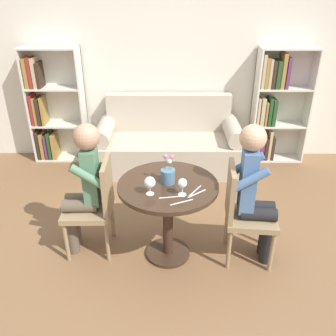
# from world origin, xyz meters

# --- Properties ---
(ground_plane) EXTENTS (16.00, 16.00, 0.00)m
(ground_plane) POSITION_xyz_m (0.00, 0.00, 0.00)
(ground_plane) COLOR brown
(back_wall) EXTENTS (5.20, 0.05, 2.70)m
(back_wall) POSITION_xyz_m (0.00, 2.20, 1.35)
(back_wall) COLOR silver
(back_wall) RESTS_ON ground_plane
(round_table) EXTENTS (0.84, 0.84, 0.75)m
(round_table) POSITION_xyz_m (0.00, 0.00, 0.57)
(round_table) COLOR #382619
(round_table) RESTS_ON ground_plane
(couch) EXTENTS (1.87, 0.80, 0.92)m
(couch) POSITION_xyz_m (0.00, 1.77, 0.31)
(couch) COLOR #B7A893
(couch) RESTS_ON ground_plane
(bookshelf_left) EXTENTS (0.73, 0.28, 1.52)m
(bookshelf_left) POSITION_xyz_m (-1.58, 2.04, 0.72)
(bookshelf_left) COLOR silver
(bookshelf_left) RESTS_ON ground_plane
(bookshelf_right) EXTENTS (0.73, 0.28, 1.52)m
(bookshelf_right) POSITION_xyz_m (1.40, 2.03, 0.76)
(bookshelf_right) COLOR silver
(bookshelf_right) RESTS_ON ground_plane
(chair_left) EXTENTS (0.43, 0.43, 0.90)m
(chair_left) POSITION_xyz_m (-0.64, 0.09, 0.49)
(chair_left) COLOR #937A56
(chair_left) RESTS_ON ground_plane
(chair_right) EXTENTS (0.45, 0.45, 0.90)m
(chair_right) POSITION_xyz_m (0.64, -0.01, 0.49)
(chair_right) COLOR #937A56
(chair_right) RESTS_ON ground_plane
(person_left) EXTENTS (0.42, 0.34, 1.23)m
(person_left) POSITION_xyz_m (-0.73, 0.09, 0.67)
(person_left) COLOR brown
(person_left) RESTS_ON ground_plane
(person_right) EXTENTS (0.44, 0.36, 1.27)m
(person_right) POSITION_xyz_m (0.73, -0.02, 0.68)
(person_right) COLOR black
(person_right) RESTS_ON ground_plane
(wine_glass_left) EXTENTS (0.09, 0.09, 0.15)m
(wine_glass_left) POSITION_xyz_m (-0.14, -0.16, 0.85)
(wine_glass_left) COLOR white
(wine_glass_left) RESTS_ON round_table
(wine_glass_right) EXTENTS (0.07, 0.07, 0.14)m
(wine_glass_right) POSITION_xyz_m (0.11, -0.17, 0.85)
(wine_glass_right) COLOR white
(wine_glass_right) RESTS_ON round_table
(flower_vase) EXTENTS (0.12, 0.12, 0.26)m
(flower_vase) POSITION_xyz_m (0.00, 0.02, 0.82)
(flower_vase) COLOR slate
(flower_vase) RESTS_ON round_table
(knife_left_setting) EXTENTS (0.11, 0.17, 0.00)m
(knife_left_setting) POSITION_xyz_m (0.22, -0.11, 0.75)
(knife_left_setting) COLOR silver
(knife_left_setting) RESTS_ON round_table
(fork_left_setting) EXTENTS (0.18, 0.09, 0.00)m
(fork_left_setting) POSITION_xyz_m (0.10, -0.28, 0.75)
(fork_left_setting) COLOR silver
(fork_left_setting) RESTS_ON round_table
(knife_right_setting) EXTENTS (0.19, 0.04, 0.00)m
(knife_right_setting) POSITION_xyz_m (0.02, -0.21, 0.75)
(knife_right_setting) COLOR silver
(knife_right_setting) RESTS_ON round_table
(fork_right_setting) EXTENTS (0.15, 0.13, 0.00)m
(fork_right_setting) POSITION_xyz_m (0.23, -0.16, 0.75)
(fork_right_setting) COLOR silver
(fork_right_setting) RESTS_ON round_table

